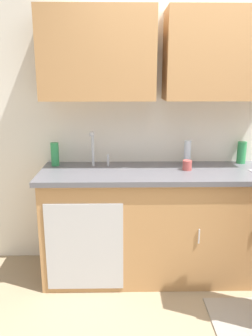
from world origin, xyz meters
The scene contains 9 objects.
ground_plane centered at (0.00, 0.00, 0.00)m, with size 9.00×9.00×0.00m, color #998466.
kitchen_wall_with_uppers centered at (-0.14, 0.99, 1.48)m, with size 4.80×0.44×2.70m.
counter_cabinet centered at (-0.55, 0.70, 0.45)m, with size 1.90×0.62×0.90m.
countertop centered at (-0.55, 0.70, 0.92)m, with size 1.96×0.66×0.04m, color #595960.
sink centered at (-1.06, 0.71, 0.93)m, with size 0.50×0.36×0.35m.
bottle_soap centered at (-1.43, 0.87, 1.04)m, with size 0.07×0.07×0.20m, color #2D8C4C.
bottle_water_tall centered at (0.21, 0.93, 1.04)m, with size 0.08×0.08×0.19m, color #2D8C4C.
bottle_cleaner_spray centered at (-0.29, 0.86, 1.05)m, with size 0.06×0.06×0.22m, color silver.
cup_by_sink centered at (-0.32, 0.70, 0.98)m, with size 0.08×0.08×0.08m, color #B24C47.
Camera 1 is at (-0.87, -1.97, 1.67)m, focal length 35.96 mm.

